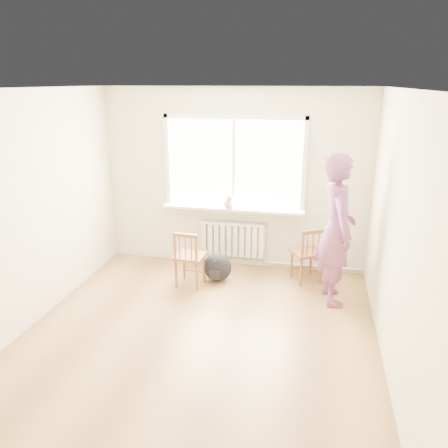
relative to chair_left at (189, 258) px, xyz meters
The scene contains 13 objects.
floor 1.45m from the chair_left, 70.56° to the right, with size 4.50×4.50×0.00m, color #A07641.
ceiling 2.67m from the chair_left, 70.56° to the right, with size 4.50×4.50×0.00m, color white.
back_wall 1.41m from the chair_left, 63.88° to the left, with size 4.00×0.01×2.70m, color beige.
window 1.62m from the chair_left, 63.26° to the left, with size 2.12×0.05×1.42m.
windowsill 1.08m from the chair_left, 60.96° to the left, with size 2.15×0.22×0.04m, color white.
radiator 0.97m from the chair_left, 61.49° to the left, with size 1.00×0.12×0.55m.
heating_pipe 1.95m from the chair_left, 27.25° to the left, with size 0.04×0.04×1.40m, color silver.
baseboard 1.10m from the chair_left, 63.51° to the left, with size 4.00×0.03×0.08m, color beige.
chair_left is the anchor object (origin of this frame).
chair_right 1.70m from the chair_left, 16.32° to the left, with size 0.55×0.54×0.83m.
person 2.04m from the chair_left, ahead, with size 0.71×0.47×1.95m, color #D0456E.
cat 1.07m from the chair_left, 60.77° to the left, with size 0.23×0.37×0.26m.
backpack 0.48m from the chair_left, 35.21° to the left, with size 0.41×0.31×0.41m, color black.
Camera 1 is at (1.19, -4.09, 2.77)m, focal length 35.00 mm.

